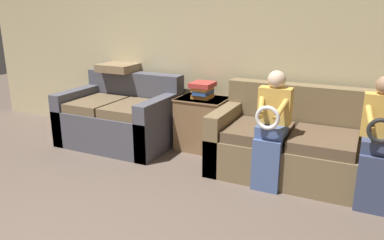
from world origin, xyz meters
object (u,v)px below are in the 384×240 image
(child_left_seated, at_px, (272,125))
(child_right_seated, at_px, (379,139))
(couch_side, at_px, (121,119))
(couch_main, at_px, (324,150))
(throw_pillow, at_px, (120,67))
(book_stack, at_px, (203,90))
(side_shelf, at_px, (202,123))

(child_left_seated, distance_m, child_right_seated, 0.92)
(couch_side, xyz_separation_m, child_left_seated, (2.04, -0.39, 0.30))
(couch_main, distance_m, throw_pillow, 2.82)
(book_stack, relative_size, throw_pillow, 0.59)
(couch_main, height_order, couch_side, couch_main)
(child_left_seated, bearing_deg, couch_main, 40.74)
(couch_side, bearing_deg, child_right_seated, -7.49)
(book_stack, bearing_deg, couch_main, -9.51)
(child_left_seated, bearing_deg, child_right_seated, 0.14)
(child_left_seated, bearing_deg, side_shelf, 147.50)
(book_stack, bearing_deg, child_right_seated, -18.37)
(throw_pillow, bearing_deg, couch_main, -7.03)
(book_stack, bearing_deg, child_left_seated, -32.52)
(child_left_seated, bearing_deg, throw_pillow, 162.15)
(couch_main, xyz_separation_m, child_left_seated, (-0.46, -0.39, 0.31))
(child_left_seated, xyz_separation_m, child_right_seated, (0.92, 0.00, 0.01))
(side_shelf, bearing_deg, throw_pillow, 175.92)
(couch_main, xyz_separation_m, book_stack, (-1.46, 0.24, 0.44))
(couch_side, relative_size, side_shelf, 2.14)
(couch_main, height_order, book_stack, couch_main)
(child_right_seated, bearing_deg, couch_main, 139.42)
(child_left_seated, distance_m, side_shelf, 1.23)
(side_shelf, height_order, book_stack, book_stack)
(couch_main, distance_m, couch_side, 2.50)
(throw_pillow, bearing_deg, side_shelf, -4.08)
(child_left_seated, height_order, throw_pillow, child_left_seated)
(side_shelf, distance_m, throw_pillow, 1.40)
(side_shelf, distance_m, book_stack, 0.42)
(child_left_seated, relative_size, side_shelf, 1.75)
(couch_main, xyz_separation_m, child_right_seated, (0.46, -0.39, 0.31))
(couch_main, xyz_separation_m, side_shelf, (-1.47, 0.25, 0.02))
(couch_side, relative_size, child_right_seated, 1.20)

